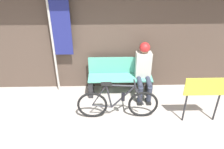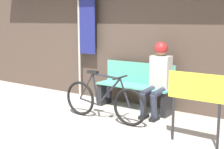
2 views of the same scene
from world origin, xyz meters
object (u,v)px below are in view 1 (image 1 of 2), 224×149
at_px(banner_pole, 59,35).
at_px(signboard, 205,90).
at_px(park_bench_near, 120,78).
at_px(bicycle, 118,103).
at_px(person_seated, 144,67).

relative_size(banner_pole, signboard, 2.26).
distance_m(park_bench_near, bicycle, 0.89).
height_order(bicycle, person_seated, person_seated).
height_order(banner_pole, signboard, banner_pole).
bearing_deg(person_seated, signboard, -42.55).
xyz_separation_m(person_seated, signboard, (1.00, -0.91, -0.02)).
distance_m(park_bench_near, person_seated, 0.63).
bearing_deg(park_bench_near, person_seated, -11.73).
xyz_separation_m(bicycle, signboard, (1.60, -0.14, 0.38)).
xyz_separation_m(bicycle, person_seated, (0.61, 0.77, 0.40)).
height_order(park_bench_near, person_seated, person_seated).
bearing_deg(signboard, person_seated, 137.45).
bearing_deg(signboard, banner_pole, 157.69).
bearing_deg(person_seated, banner_pole, 172.28).
relative_size(person_seated, signboard, 1.32).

